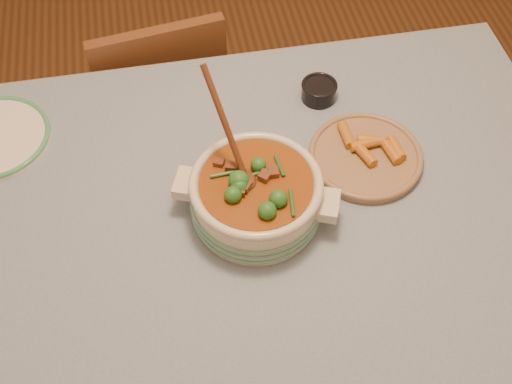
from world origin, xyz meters
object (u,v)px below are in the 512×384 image
Objects in this scene: stew_casserole at (256,194)px; condiment_bowl at (319,90)px; dining_table at (220,249)px; fried_plate at (366,155)px; chair_far at (162,100)px.

stew_casserole reaches higher than condiment_bowl.
dining_table is 6.35× the size of fried_plate.
stew_casserole is (0.09, 0.02, 0.16)m from dining_table.
dining_table is 0.47m from condiment_bowl.
chair_far is at bearing 97.12° from dining_table.
stew_casserole is 1.33× the size of fried_plate.
stew_casserole is 0.39m from condiment_bowl.
dining_table is 0.40m from fried_plate.
condiment_bowl reaches higher than fried_plate.
stew_casserole is 3.13× the size of condiment_bowl.
condiment_bowl is 0.23m from fried_plate.
condiment_bowl is 0.42× the size of fried_plate.
dining_table is 4.78× the size of stew_casserole.
fried_plate is (0.36, 0.12, 0.11)m from dining_table.
fried_plate is at bearing -75.22° from condiment_bowl.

